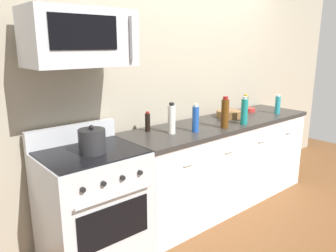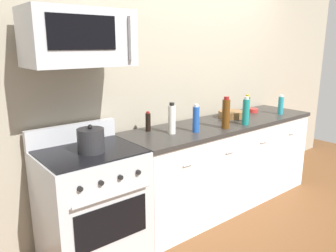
{
  "view_description": "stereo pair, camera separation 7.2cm",
  "coord_description": "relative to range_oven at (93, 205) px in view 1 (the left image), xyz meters",
  "views": [
    {
      "loc": [
        -2.61,
        -2.18,
        1.71
      ],
      "look_at": [
        -0.8,
        -0.05,
        1.01
      ],
      "focal_mm": 35.08,
      "sensor_mm": 36.0,
      "label": 1
    },
    {
      "loc": [
        -2.56,
        -2.23,
        1.71
      ],
      "look_at": [
        -0.8,
        -0.05,
        1.01
      ],
      "focal_mm": 35.08,
      "sensor_mm": 36.0,
      "label": 2
    }
  ],
  "objects": [
    {
      "name": "ground_plane",
      "position": [
        1.53,
        -0.0,
        -0.47
      ],
      "size": [
        6.49,
        6.49,
        0.0
      ],
      "primitive_type": "plane",
      "color": "brown"
    },
    {
      "name": "back_wall",
      "position": [
        1.53,
        0.41,
        0.88
      ],
      "size": [
        5.41,
        0.1,
        2.7
      ],
      "primitive_type": "cube",
      "color": "#9E937F",
      "rests_on": "ground_plane"
    },
    {
      "name": "counter_unit",
      "position": [
        1.53,
        -0.0,
        -0.01
      ],
      "size": [
        2.32,
        0.66,
        0.92
      ],
      "color": "white",
      "rests_on": "ground_plane"
    },
    {
      "name": "range_oven",
      "position": [
        0.0,
        0.0,
        0.0
      ],
      "size": [
        0.76,
        0.69,
        1.07
      ],
      "color": "#B7BABF",
      "rests_on": "ground_plane"
    },
    {
      "name": "microwave",
      "position": [
        0.0,
        0.04,
        1.28
      ],
      "size": [
        0.74,
        0.44,
        0.4
      ],
      "color": "#B7BABF"
    },
    {
      "name": "bottle_vinegar_white",
      "position": [
        0.81,
        -0.02,
        0.59
      ],
      "size": [
        0.07,
        0.07,
        0.28
      ],
      "color": "silver",
      "rests_on": "countertop_slab"
    },
    {
      "name": "bottle_sparkling_teal",
      "position": [
        1.6,
        -0.23,
        0.59
      ],
      "size": [
        0.07,
        0.07,
        0.28
      ],
      "color": "#197F7A",
      "rests_on": "countertop_slab"
    },
    {
      "name": "bottle_wine_amber",
      "position": [
        1.33,
        -0.2,
        0.6
      ],
      "size": [
        0.07,
        0.07,
        0.31
      ],
      "color": "#59330F",
      "rests_on": "countertop_slab"
    },
    {
      "name": "bottle_olive_oil",
      "position": [
        1.71,
        -0.15,
        0.59
      ],
      "size": [
        0.06,
        0.06,
        0.29
      ],
      "color": "#385114",
      "rests_on": "countertop_slab"
    },
    {
      "name": "bottle_soy_sauce_dark",
      "position": [
        0.69,
        0.18,
        0.54
      ],
      "size": [
        0.05,
        0.05,
        0.19
      ],
      "color": "black",
      "rests_on": "countertop_slab"
    },
    {
      "name": "bottle_soda_blue",
      "position": [
        1.01,
        -0.12,
        0.57
      ],
      "size": [
        0.06,
        0.06,
        0.26
      ],
      "color": "#1E4CA5",
      "rests_on": "countertop_slab"
    },
    {
      "name": "bottle_dish_soap",
      "position": [
        2.33,
        -0.15,
        0.56
      ],
      "size": [
        0.06,
        0.06,
        0.22
      ],
      "color": "teal",
      "rests_on": "countertop_slab"
    },
    {
      "name": "bowl_red_small",
      "position": [
        2.18,
        0.12,
        0.47
      ],
      "size": [
        0.13,
        0.13,
        0.04
      ],
      "color": "#B72D28",
      "rests_on": "countertop_slab"
    },
    {
      "name": "bowl_wooden_salad",
      "position": [
        1.73,
        0.08,
        0.49
      ],
      "size": [
        0.27,
        0.27,
        0.08
      ],
      "color": "brown",
      "rests_on": "countertop_slab"
    },
    {
      "name": "stockpot",
      "position": [
        0.0,
        -0.05,
        0.54
      ],
      "size": [
        0.2,
        0.2,
        0.21
      ],
      "color": "#262628",
      "rests_on": "range_oven"
    }
  ]
}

